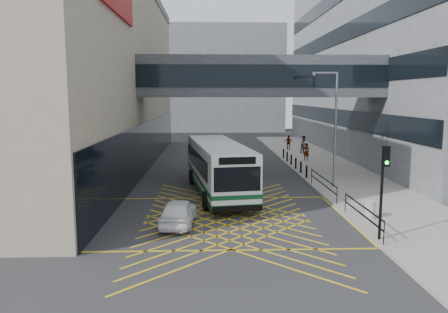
{
  "coord_description": "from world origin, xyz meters",
  "views": [
    {
      "loc": [
        -0.86,
        -21.2,
        6.12
      ],
      "look_at": [
        0.0,
        4.0,
        2.6
      ],
      "focal_mm": 35.0,
      "sensor_mm": 36.0,
      "label": 1
    }
  ],
  "objects": [
    {
      "name": "pedestrian_a",
      "position": [
        8.14,
        18.66,
        0.96
      ],
      "size": [
        0.67,
        0.51,
        1.6
      ],
      "primitive_type": "imported",
      "rotation": [
        0.0,
        0.0,
        3.23
      ],
      "color": "gray",
      "rests_on": "pavement"
    },
    {
      "name": "car_white",
      "position": [
        -2.33,
        -0.95,
        0.64
      ],
      "size": [
        1.99,
        4.17,
        1.29
      ],
      "primitive_type": "imported",
      "rotation": [
        0.0,
        0.0,
        3.06
      ],
      "color": "white",
      "rests_on": "ground"
    },
    {
      "name": "pedestrian_c",
      "position": [
        7.97,
        26.73,
        0.95
      ],
      "size": [
        1.03,
        0.79,
        1.57
      ],
      "primitive_type": "imported",
      "rotation": [
        0.0,
        0.0,
        2.72
      ],
      "color": "gray",
      "rests_on": "pavement"
    },
    {
      "name": "traffic_light",
      "position": [
        6.26,
        -3.91,
        2.73
      ],
      "size": [
        0.29,
        0.46,
        3.95
      ],
      "rotation": [
        0.0,
        0.0,
        0.1
      ],
      "color": "black",
      "rests_on": "pavement"
    },
    {
      "name": "box_junction",
      "position": [
        0.0,
        0.0,
        0.0
      ],
      "size": [
        12.0,
        9.0,
        0.01
      ],
      "color": "gold",
      "rests_on": "ground"
    },
    {
      "name": "pedestrian_b",
      "position": [
        9.03,
        23.69,
        1.06
      ],
      "size": [
        1.02,
        0.92,
        1.8
      ],
      "primitive_type": "imported",
      "rotation": [
        0.0,
        0.0,
        0.59
      ],
      "color": "gray",
      "rests_on": "pavement"
    },
    {
      "name": "skybridge",
      "position": [
        3.0,
        12.0,
        7.5
      ],
      "size": [
        20.0,
        4.1,
        3.0
      ],
      "color": "#3F4449",
      "rests_on": "ground"
    },
    {
      "name": "building_whsmith",
      "position": [
        -17.98,
        16.0,
        8.0
      ],
      "size": [
        24.17,
        42.0,
        16.0
      ],
      "color": "tan",
      "rests_on": "ground"
    },
    {
      "name": "litter_bin",
      "position": [
        6.99,
        -0.69,
        0.6
      ],
      "size": [
        0.51,
        0.51,
        0.88
      ],
      "primitive_type": "cylinder",
      "color": "#ADA89E",
      "rests_on": "pavement"
    },
    {
      "name": "car_dark",
      "position": [
        0.89,
        19.89,
        0.65
      ],
      "size": [
        3.06,
        4.49,
        1.31
      ],
      "primitive_type": "imported",
      "rotation": [
        0.0,
        0.0,
        3.52
      ],
      "color": "black",
      "rests_on": "ground"
    },
    {
      "name": "street_lamp",
      "position": [
        7.18,
        6.87,
        4.41
      ],
      "size": [
        1.69,
        0.27,
        7.46
      ],
      "rotation": [
        0.0,
        0.0,
        -0.04
      ],
      "color": "slate",
      "rests_on": "pavement"
    },
    {
      "name": "pavement",
      "position": [
        9.0,
        15.0,
        0.08
      ],
      "size": [
        6.0,
        54.0,
        0.16
      ],
      "primitive_type": "cube",
      "color": "#9D988F",
      "rests_on": "ground"
    },
    {
      "name": "car_silver",
      "position": [
        0.84,
        12.98,
        0.69
      ],
      "size": [
        2.73,
        4.74,
        1.39
      ],
      "primitive_type": "imported",
      "rotation": [
        0.0,
        0.0,
        3.34
      ],
      "color": "gray",
      "rests_on": "ground"
    },
    {
      "name": "building_far",
      "position": [
        -2.0,
        60.0,
        9.0
      ],
      "size": [
        28.0,
        16.0,
        18.0
      ],
      "primitive_type": "cube",
      "color": "slate",
      "rests_on": "ground"
    },
    {
      "name": "ground",
      "position": [
        0.0,
        0.0,
        0.0
      ],
      "size": [
        120.0,
        120.0,
        0.0
      ],
      "primitive_type": "plane",
      "color": "#333335"
    },
    {
      "name": "bollards",
      "position": [
        6.25,
        15.0,
        0.61
      ],
      "size": [
        0.14,
        10.14,
        0.9
      ],
      "color": "black",
      "rests_on": "pavement"
    },
    {
      "name": "kerb_railings",
      "position": [
        6.15,
        1.78,
        0.88
      ],
      "size": [
        0.05,
        12.54,
        1.0
      ],
      "color": "black",
      "rests_on": "pavement"
    },
    {
      "name": "bus",
      "position": [
        -0.32,
        5.74,
        1.72
      ],
      "size": [
        4.28,
        11.72,
        3.21
      ],
      "rotation": [
        0.0,
        0.0,
        0.15
      ],
      "color": "white",
      "rests_on": "ground"
    }
  ]
}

